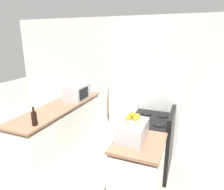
# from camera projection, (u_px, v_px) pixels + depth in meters

# --- Properties ---
(wall_back) EXTENTS (7.00, 0.06, 2.60)m
(wall_back) POSITION_uv_depth(u_px,v_px,m) (133.00, 71.00, 5.02)
(wall_back) COLOR silver
(wall_back) RESTS_ON ground_plane
(counter_left) EXTENTS (0.60, 2.23, 0.89)m
(counter_left) POSITION_uv_depth(u_px,v_px,m) (61.00, 128.00, 3.85)
(counter_left) COLOR silver
(counter_left) RESTS_ON ground_plane
(counter_right) EXTENTS (0.60, 0.73, 0.89)m
(counter_right) POSITION_uv_depth(u_px,v_px,m) (138.00, 173.00, 2.57)
(counter_right) COLOR silver
(counter_right) RESTS_ON ground_plane
(pantry_cabinet) EXTENTS (0.92, 0.56, 1.90)m
(pantry_cabinet) POSITION_uv_depth(u_px,v_px,m) (131.00, 87.00, 4.82)
(pantry_cabinet) COLOR white
(pantry_cabinet) RESTS_ON ground_plane
(stove) EXTENTS (0.66, 0.76, 1.05)m
(stove) POSITION_uv_depth(u_px,v_px,m) (151.00, 144.00, 3.24)
(stove) COLOR black
(stove) RESTS_ON ground_plane
(refrigerator) EXTENTS (0.73, 0.78, 1.76)m
(refrigerator) POSITION_uv_depth(u_px,v_px,m) (162.00, 104.00, 3.83)
(refrigerator) COLOR white
(refrigerator) RESTS_ON ground_plane
(microwave) EXTENTS (0.38, 0.54, 0.29)m
(microwave) POSITION_uv_depth(u_px,v_px,m) (77.00, 92.00, 4.08)
(microwave) COLOR #B2B2B7
(microwave) RESTS_ON counter_left
(wine_bottle) EXTENTS (0.08, 0.08, 0.28)m
(wine_bottle) POSITION_uv_depth(u_px,v_px,m) (34.00, 118.00, 2.87)
(wine_bottle) COLOR black
(wine_bottle) RESTS_ON counter_left
(toaster_oven) EXTENTS (0.34, 0.46, 0.23)m
(toaster_oven) POSITION_uv_depth(u_px,v_px,m) (132.00, 130.00, 2.49)
(toaster_oven) COLOR #B2B2B7
(toaster_oven) RESTS_ON counter_right
(fruit_bowl) EXTENTS (0.22, 0.22, 0.13)m
(fruit_bowl) POSITION_uv_depth(u_px,v_px,m) (133.00, 119.00, 2.44)
(fruit_bowl) COLOR #B2A893
(fruit_bowl) RESTS_ON toaster_oven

